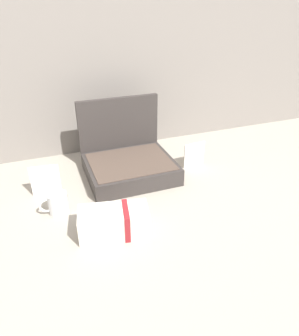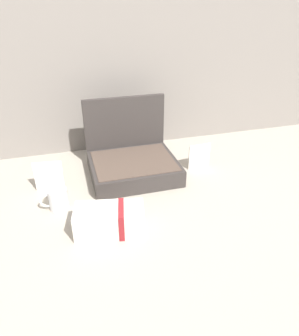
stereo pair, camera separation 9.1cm
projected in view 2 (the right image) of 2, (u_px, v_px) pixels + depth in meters
name	position (u px, v px, depth m)	size (l,w,h in m)	color
ground_plane	(152.00, 195.00, 1.39)	(6.00, 6.00, 0.00)	#9E9384
back_wall	(119.00, 12.00, 1.54)	(3.20, 0.06, 1.40)	gray
open_suitcase	(132.00, 159.00, 1.54)	(0.41, 0.36, 0.34)	#332D2B
cream_toiletry_bag	(111.00, 220.00, 1.16)	(0.27, 0.17, 0.11)	silver
coffee_mug	(58.00, 199.00, 1.29)	(0.11, 0.08, 0.09)	silver
info_card_left	(199.00, 156.00, 1.58)	(0.11, 0.01, 0.13)	white
poster_card_right	(49.00, 176.00, 1.40)	(0.12, 0.01, 0.14)	silver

